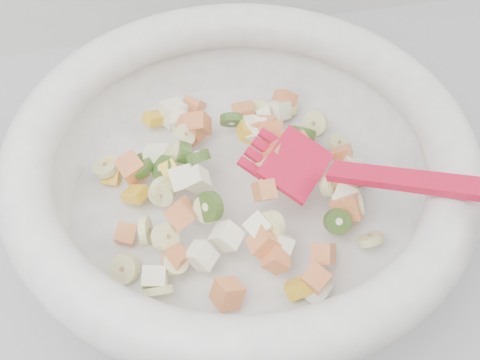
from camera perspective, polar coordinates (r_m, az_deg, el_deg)
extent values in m
cylinder|color=white|center=(0.59, 0.00, -2.47)|extent=(0.34, 0.34, 0.02)
torus|color=white|center=(0.53, 0.00, 2.82)|extent=(0.42, 0.42, 0.05)
cylinder|color=#FFF5AA|center=(0.61, -5.34, 4.22)|extent=(0.03, 0.03, 0.03)
cylinder|color=#FFF5AA|center=(0.54, -8.93, -4.81)|extent=(0.01, 0.04, 0.04)
cylinder|color=#FFF5AA|center=(0.56, 8.30, -0.40)|extent=(0.03, 0.03, 0.03)
cylinder|color=#FFF5AA|center=(0.53, -7.08, -5.47)|extent=(0.03, 0.03, 0.03)
cylinder|color=#FFF5AA|center=(0.56, -7.37, -0.88)|extent=(0.03, 0.02, 0.03)
cylinder|color=#FFF5AA|center=(0.59, -6.25, 2.77)|extent=(0.03, 0.04, 0.03)
cylinder|color=#FFF5AA|center=(0.65, 1.92, 6.54)|extent=(0.04, 0.03, 0.03)
cylinder|color=#FFF5AA|center=(0.52, -7.84, -10.35)|extent=(0.04, 0.02, 0.03)
cylinder|color=#FFF5AA|center=(0.63, 9.23, 3.41)|extent=(0.03, 0.03, 0.02)
cylinder|color=#FFF5AA|center=(0.54, -3.06, -2.72)|extent=(0.03, 0.03, 0.03)
cylinder|color=#FFF5AA|center=(0.54, -10.88, -8.28)|extent=(0.03, 0.03, 0.03)
cylinder|color=#FFF5AA|center=(0.61, -12.58, 1.25)|extent=(0.04, 0.04, 0.02)
cylinder|color=#FFF5AA|center=(0.52, 3.00, -4.27)|extent=(0.02, 0.04, 0.04)
cylinder|color=#FFF5AA|center=(0.59, -6.38, 2.03)|extent=(0.03, 0.03, 0.02)
cylinder|color=#FFF5AA|center=(0.56, -7.44, -1.30)|extent=(0.03, 0.02, 0.03)
cylinder|color=#FFF5AA|center=(0.52, -6.15, -7.78)|extent=(0.03, 0.03, 0.02)
cylinder|color=#FFF5AA|center=(0.66, 4.35, 6.80)|extent=(0.03, 0.03, 0.02)
cylinder|color=#FFF5AA|center=(0.56, 2.29, 1.76)|extent=(0.03, 0.03, 0.02)
cylinder|color=#FFF5AA|center=(0.64, 7.13, 5.28)|extent=(0.03, 0.04, 0.03)
cylinder|color=#FFF5AA|center=(0.56, 12.28, -5.51)|extent=(0.03, 0.03, 0.02)
cylinder|color=#FFF5AA|center=(0.57, 11.18, -2.34)|extent=(0.01, 0.03, 0.03)
cube|color=#ED724A|center=(0.60, 2.86, 4.36)|extent=(0.02, 0.03, 0.03)
cube|color=#ED724A|center=(0.56, 10.09, -2.64)|extent=(0.03, 0.03, 0.04)
cube|color=#ED724A|center=(0.52, 2.23, -5.98)|extent=(0.03, 0.03, 0.03)
cube|color=#ED724A|center=(0.53, 7.92, -6.93)|extent=(0.03, 0.03, 0.03)
cube|color=#ED724A|center=(0.62, -4.04, 5.30)|extent=(0.03, 0.03, 0.03)
cube|color=#ED724A|center=(0.52, 7.14, -9.35)|extent=(0.03, 0.03, 0.03)
cube|color=#ED724A|center=(0.59, -10.21, 1.10)|extent=(0.03, 0.03, 0.03)
cube|color=#ED724A|center=(0.56, 3.81, 2.23)|extent=(0.04, 0.04, 0.03)
cube|color=#ED724A|center=(0.62, -4.78, 4.87)|extent=(0.03, 0.03, 0.03)
cube|color=#ED724A|center=(0.54, -5.55, -3.13)|extent=(0.03, 0.03, 0.04)
cube|color=#ED724A|center=(0.67, -4.53, 6.85)|extent=(0.03, 0.04, 0.03)
cube|color=#ED724A|center=(0.56, -10.80, -5.02)|extent=(0.02, 0.03, 0.02)
cube|color=#ED724A|center=(0.64, 0.36, 6.27)|extent=(0.03, 0.03, 0.03)
cube|color=#ED724A|center=(0.53, 2.32, -0.99)|extent=(0.02, 0.03, 0.03)
cube|color=#ED724A|center=(0.56, 4.00, 1.16)|extent=(0.03, 0.04, 0.03)
cube|color=#ED724A|center=(0.66, 4.20, 7.50)|extent=(0.03, 0.03, 0.04)
cube|color=#ED724A|center=(0.52, 3.42, -7.44)|extent=(0.03, 0.03, 0.03)
cube|color=#ED724A|center=(0.51, -1.21, -10.72)|extent=(0.03, 0.03, 0.03)
cube|color=#ED724A|center=(0.61, 9.78, 2.26)|extent=(0.03, 0.03, 0.03)
cube|color=#ED724A|center=(0.61, 2.36, 4.85)|extent=(0.03, 0.03, 0.03)
cube|color=#ED724A|center=(0.60, 5.74, 3.32)|extent=(0.03, 0.03, 0.02)
cube|color=#ED724A|center=(0.62, -4.65, 4.54)|extent=(0.03, 0.03, 0.02)
cube|color=#ED724A|center=(0.52, -6.02, -7.33)|extent=(0.03, 0.03, 0.02)
cube|color=#ED724A|center=(0.58, 9.85, -0.25)|extent=(0.03, 0.03, 0.03)
cylinder|color=#62A436|center=(0.57, -3.98, 2.20)|extent=(0.03, 0.03, 0.02)
cylinder|color=#62A436|center=(0.53, -2.94, -2.54)|extent=(0.03, 0.04, 0.04)
cylinder|color=#62A436|center=(0.62, 5.90, 4.36)|extent=(0.03, 0.03, 0.04)
cylinder|color=#62A436|center=(0.62, -0.79, 5.72)|extent=(0.03, 0.02, 0.03)
cylinder|color=#62A436|center=(0.59, -5.57, 2.57)|extent=(0.03, 0.03, 0.03)
cylinder|color=#62A436|center=(0.55, 9.22, -3.91)|extent=(0.03, 0.03, 0.03)
cylinder|color=#62A436|center=(0.59, -9.39, 1.33)|extent=(0.03, 0.04, 0.03)
cylinder|color=#62A436|center=(0.60, 11.34, 0.37)|extent=(0.03, 0.03, 0.03)
cylinder|color=#62A436|center=(0.58, -7.23, 1.09)|extent=(0.03, 0.04, 0.03)
cube|color=white|center=(0.52, -8.07, -9.21)|extent=(0.02, 0.03, 0.03)
cube|color=white|center=(0.60, 1.77, 4.47)|extent=(0.03, 0.03, 0.03)
cube|color=white|center=(0.64, 2.36, 6.00)|extent=(0.02, 0.02, 0.02)
cube|color=white|center=(0.57, 9.90, -1.62)|extent=(0.03, 0.03, 0.02)
cube|color=white|center=(0.52, -1.28, -5.36)|extent=(0.03, 0.03, 0.03)
cube|color=white|center=(0.52, 7.30, -10.27)|extent=(0.03, 0.03, 0.03)
cube|color=white|center=(0.65, -6.35, 6.29)|extent=(0.03, 0.03, 0.03)
cube|color=white|center=(0.55, -4.14, 0.08)|extent=(0.03, 0.02, 0.03)
cube|color=white|center=(0.53, 1.92, -4.56)|extent=(0.03, 0.03, 0.03)
cube|color=white|center=(0.65, 3.74, 6.63)|extent=(0.03, 0.03, 0.03)
cube|color=white|center=(0.52, 3.97, -6.13)|extent=(0.02, 0.03, 0.03)
cube|color=white|center=(0.52, -3.67, -7.19)|extent=(0.03, 0.03, 0.03)
cube|color=white|center=(0.61, 1.32, 4.96)|extent=(0.03, 0.03, 0.04)
cube|color=white|center=(0.59, -7.86, 2.13)|extent=(0.03, 0.03, 0.03)
cube|color=white|center=(0.61, 10.40, 1.42)|extent=(0.03, 0.03, 0.03)
cube|color=white|center=(0.64, -5.71, 5.54)|extent=(0.03, 0.03, 0.03)
cube|color=white|center=(0.56, -5.43, 0.28)|extent=(0.03, 0.03, 0.04)
cube|color=yellow|center=(0.61, -11.99, 0.70)|extent=(0.02, 0.03, 0.02)
cube|color=yellow|center=(0.65, -8.15, 5.77)|extent=(0.03, 0.02, 0.02)
cube|color=yellow|center=(0.52, 5.74, -10.07)|extent=(0.03, 0.02, 0.03)
cube|color=yellow|center=(0.57, -6.56, 0.71)|extent=(0.02, 0.03, 0.02)
cube|color=yellow|center=(0.58, -9.88, -1.34)|extent=(0.03, 0.03, 0.02)
cube|color=yellow|center=(0.60, 0.69, 4.54)|extent=(0.02, 0.03, 0.02)
cube|color=red|center=(0.55, 5.28, 1.47)|extent=(0.08, 0.08, 0.03)
cube|color=red|center=(0.57, 2.97, 3.90)|extent=(0.03, 0.02, 0.02)
cube|color=red|center=(0.56, 2.34, 3.02)|extent=(0.03, 0.02, 0.02)
cube|color=red|center=(0.56, 1.69, 2.11)|extent=(0.03, 0.02, 0.02)
cube|color=red|center=(0.55, 1.03, 1.17)|extent=(0.03, 0.02, 0.02)
cube|color=red|center=(0.50, 18.07, -0.34)|extent=(0.15, 0.13, 0.07)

